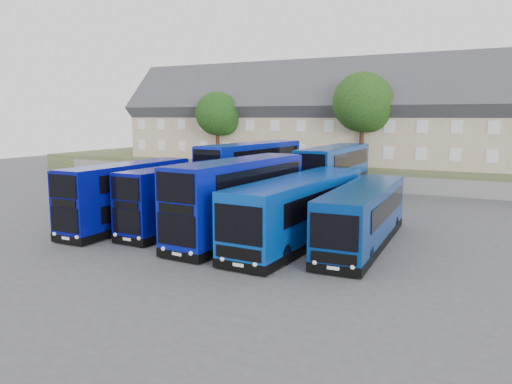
# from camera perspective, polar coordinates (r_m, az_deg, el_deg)

# --- Properties ---
(ground) EXTENTS (120.00, 120.00, 0.00)m
(ground) POSITION_cam_1_polar(r_m,az_deg,el_deg) (27.72, -6.72, -5.95)
(ground) COLOR #47464B
(ground) RESTS_ON ground
(retaining_wall) EXTENTS (70.00, 0.40, 1.50)m
(retaining_wall) POSITION_cam_1_polar(r_m,az_deg,el_deg) (49.00, 9.11, 1.26)
(retaining_wall) COLOR slate
(retaining_wall) RESTS_ON ground
(earth_bank) EXTENTS (80.00, 20.00, 2.00)m
(earth_bank) POSITION_cam_1_polar(r_m,az_deg,el_deg) (58.50, 12.18, 2.61)
(earth_bank) COLOR #4A542F
(earth_bank) RESTS_ON ground
(terrace_row) EXTENTS (60.00, 10.40, 11.20)m
(terrace_row) POSITION_cam_1_polar(r_m,az_deg,el_deg) (53.58, 14.37, 8.00)
(terrace_row) COLOR tan
(terrace_row) RESTS_ON earth_bank
(dd_front_left) EXTENTS (2.34, 10.13, 4.02)m
(dd_front_left) POSITION_cam_1_polar(r_m,az_deg,el_deg) (32.29, -14.46, -0.51)
(dd_front_left) COLOR #060B7D
(dd_front_left) RESTS_ON ground
(dd_front_mid) EXTENTS (2.51, 9.90, 3.91)m
(dd_front_mid) POSITION_cam_1_polar(r_m,az_deg,el_deg) (31.23, -8.52, -0.74)
(dd_front_mid) COLOR #06097A
(dd_front_mid) RESTS_ON ground
(dd_front_right) EXTENTS (3.21, 11.42, 4.49)m
(dd_front_right) POSITION_cam_1_polar(r_m,az_deg,el_deg) (28.52, -1.97, -0.95)
(dd_front_right) COLOR #081297
(dd_front_right) RESTS_ON ground
(dd_rear_left) EXTENTS (3.79, 12.15, 4.75)m
(dd_rear_left) POSITION_cam_1_polar(r_m,az_deg,el_deg) (41.16, -0.56, 2.20)
(dd_rear_left) COLOR #091BA7
(dd_rear_left) RESTS_ON ground
(dd_rear_right) EXTENTS (2.81, 11.54, 4.57)m
(dd_rear_right) POSITION_cam_1_polar(r_m,az_deg,el_deg) (40.12, 8.90, 1.80)
(dd_rear_right) COLOR navy
(dd_rear_right) RESTS_ON ground
(coach_east_a) EXTENTS (3.24, 13.25, 3.60)m
(coach_east_a) POSITION_cam_1_polar(r_m,az_deg,el_deg) (27.78, 4.97, -2.16)
(coach_east_a) COLOR #093FA6
(coach_east_a) RESTS_ON ground
(coach_east_b) EXTENTS (3.10, 11.97, 3.24)m
(coach_east_b) POSITION_cam_1_polar(r_m,az_deg,el_deg) (27.55, 12.15, -2.79)
(coach_east_b) COLOR navy
(coach_east_b) RESTS_ON ground
(tree_west) EXTENTS (4.80, 4.80, 7.65)m
(tree_west) POSITION_cam_1_polar(r_m,az_deg,el_deg) (55.44, -4.25, 8.72)
(tree_west) COLOR #382314
(tree_west) RESTS_ON earth_bank
(tree_mid) EXTENTS (5.76, 5.76, 9.18)m
(tree_mid) POSITION_cam_1_polar(r_m,az_deg,el_deg) (49.53, 12.29, 9.74)
(tree_mid) COLOR #382314
(tree_mid) RESTS_ON earth_bank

